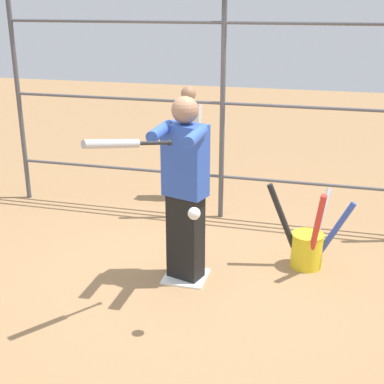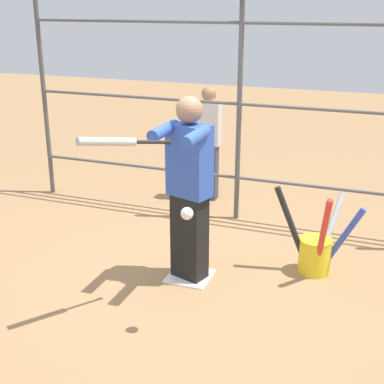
% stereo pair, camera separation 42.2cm
% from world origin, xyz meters
% --- Properties ---
extents(ground_plane, '(24.00, 24.00, 0.00)m').
position_xyz_m(ground_plane, '(0.00, 0.00, 0.00)').
color(ground_plane, '#9E754C').
extents(home_plate, '(0.40, 0.40, 0.02)m').
position_xyz_m(home_plate, '(0.00, 0.00, 0.01)').
color(home_plate, white).
rests_on(home_plate, ground).
extents(fence_backstop, '(5.38, 0.06, 2.82)m').
position_xyz_m(fence_backstop, '(0.00, -1.60, 1.41)').
color(fence_backstop, '#4C4C51').
rests_on(fence_backstop, ground).
extents(batter, '(0.44, 0.68, 1.75)m').
position_xyz_m(batter, '(0.00, 0.02, 0.95)').
color(batter, black).
rests_on(batter, ground).
extents(baseball_bat_swinging, '(0.48, 0.70, 0.18)m').
position_xyz_m(baseball_bat_swinging, '(0.26, 0.87, 1.53)').
color(baseball_bat_swinging, black).
extents(softball_in_flight, '(0.10, 0.10, 0.10)m').
position_xyz_m(softball_in_flight, '(-0.31, 0.86, 1.03)').
color(softball_in_flight, white).
extents(bat_bucket, '(0.86, 0.86, 0.88)m').
position_xyz_m(bat_bucket, '(-1.11, -0.54, 0.24)').
color(bat_bucket, yellow).
rests_on(bat_bucket, ground).
extents(bystander_behind_fence, '(0.31, 0.19, 1.51)m').
position_xyz_m(bystander_behind_fence, '(0.56, -2.14, 0.79)').
color(bystander_behind_fence, '#3F3F47').
rests_on(bystander_behind_fence, ground).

